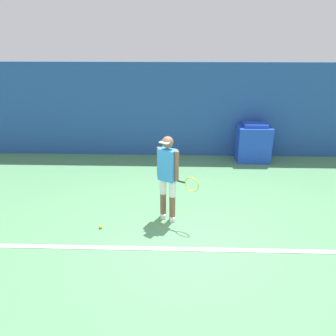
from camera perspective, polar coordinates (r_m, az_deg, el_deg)
ground_plane at (r=6.08m, az=3.51°, el=-12.51°), size 24.00×24.00×0.00m
back_wall at (r=9.78m, az=3.01°, el=9.92°), size 24.00×0.10×2.75m
court_baseline at (r=5.86m, az=3.57°, el=-13.96°), size 21.60×0.10×0.01m
tennis_player at (r=6.29m, az=0.02°, el=-1.14°), size 0.80×0.54×1.73m
tennis_ball at (r=6.52m, az=-11.66°, el=-9.98°), size 0.07×0.07×0.07m
covered_chair at (r=9.82m, az=14.62°, el=4.25°), size 0.94×0.67×1.13m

